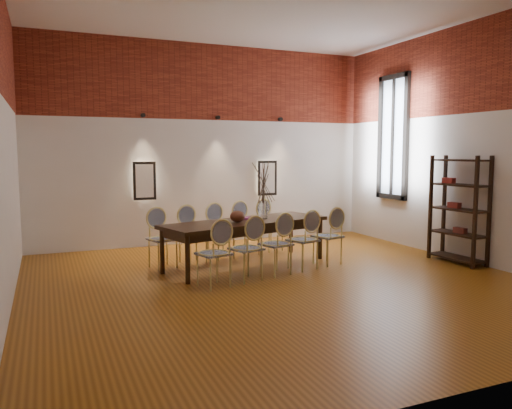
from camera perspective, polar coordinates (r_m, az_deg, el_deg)
name	(u,v)px	position (r m, az deg, el deg)	size (l,w,h in m)	color
floor	(283,283)	(7.22, 3.06, -8.96)	(7.00, 7.00, 0.02)	#9B5B16
wall_back	(207,145)	(10.29, -5.66, 6.80)	(7.00, 0.10, 4.00)	silver
wall_front	(496,133)	(4.10, 25.75, 7.40)	(7.00, 0.10, 4.00)	silver
wall_right	(475,143)	(9.12, 23.75, 6.42)	(0.10, 7.00, 4.00)	silver
brick_band_back	(207,82)	(10.31, -5.61, 13.77)	(7.00, 0.02, 1.50)	maroon
brick_band_right	(475,66)	(9.17, 23.78, 14.27)	(0.02, 7.00, 1.50)	maroon
niche_left	(144,181)	(9.89, -12.65, 2.66)	(0.36, 0.06, 0.66)	#FFEAC6
niche_right	(267,178)	(10.67, 1.23, 3.04)	(0.36, 0.06, 0.66)	#FFEAC6
spot_fixture_left	(143,115)	(9.87, -12.79, 9.91)	(0.08, 0.08, 0.10)	black
spot_fixture_mid	(218,117)	(10.25, -4.38, 9.90)	(0.08, 0.08, 0.10)	black
spot_fixture_right	(280,119)	(10.78, 2.79, 9.72)	(0.08, 0.08, 0.10)	black
window_glass	(394,137)	(10.54, 15.45, 7.41)	(0.02, 0.78, 2.38)	silver
window_frame	(393,137)	(10.53, 15.36, 7.42)	(0.08, 0.90, 2.50)	black
window_mullion	(393,137)	(10.53, 15.36, 7.42)	(0.06, 0.06, 2.40)	black
dining_table	(246,243)	(8.15, -1.10, -4.45)	(2.82, 0.91, 0.75)	black
chair_near_a	(214,253)	(6.90, -4.86, -5.60)	(0.44, 0.44, 0.94)	#DFD079
chair_near_b	(246,248)	(7.22, -1.12, -5.05)	(0.44, 0.44, 0.94)	#DFD079
chair_near_c	(276,244)	(7.57, 2.29, -4.53)	(0.44, 0.44, 0.94)	#DFD079
chair_near_d	(303,240)	(7.95, 5.38, -4.05)	(0.44, 0.44, 0.94)	#DFD079
chair_near_e	(328,236)	(8.34, 8.18, -3.60)	(0.44, 0.44, 0.94)	#DFD079
chair_far_a	(163,239)	(8.14, -10.62, -3.89)	(0.44, 0.44, 0.94)	#DFD079
chair_far_b	(193,235)	(8.42, -7.22, -3.51)	(0.44, 0.44, 0.94)	#DFD079
chair_far_c	(221,232)	(8.72, -4.04, -3.14)	(0.44, 0.44, 0.94)	#DFD079
chair_far_d	(246,229)	(9.05, -1.09, -2.79)	(0.44, 0.44, 0.94)	#DFD079
chair_far_e	(270,226)	(9.40, 1.64, -2.46)	(0.44, 0.44, 0.94)	#DFD079
vase	(263,210)	(8.29, 0.84, -0.60)	(0.14, 0.14, 0.30)	silver
dried_branches	(263,183)	(8.25, 0.85, 2.51)	(0.50, 0.50, 0.70)	#433325
bowl	(237,216)	(7.91, -2.13, -1.36)	(0.24, 0.24, 0.18)	#5D2C17
book	(245,218)	(8.26, -1.26, -1.57)	(0.26, 0.18, 0.03)	#872A63
shelving_rack	(459,209)	(8.99, 22.16, -0.53)	(0.38, 1.00, 1.80)	black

